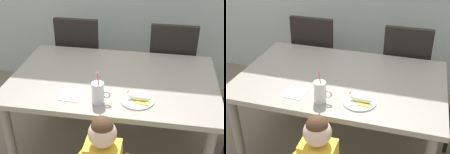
{
  "view_description": "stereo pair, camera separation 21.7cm",
  "coord_description": "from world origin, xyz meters",
  "views": [
    {
      "loc": [
        0.34,
        -2.01,
        1.87
      ],
      "look_at": [
        0.01,
        -0.1,
        0.77
      ],
      "focal_mm": 48.55,
      "sensor_mm": 36.0,
      "label": 1
    },
    {
      "loc": [
        0.55,
        -1.96,
        1.87
      ],
      "look_at": [
        0.01,
        -0.1,
        0.77
      ],
      "focal_mm": 48.55,
      "sensor_mm": 36.0,
      "label": 2
    }
  ],
  "objects": [
    {
      "name": "ground_plane",
      "position": [
        0.0,
        0.0,
        0.0
      ],
      "size": [
        24.0,
        24.0,
        0.0
      ],
      "primitive_type": "plane",
      "color": "#7A6B56"
    },
    {
      "name": "dining_table",
      "position": [
        0.0,
        0.0,
        0.63
      ],
      "size": [
        1.58,
        1.01,
        0.71
      ],
      "color": "gray",
      "rests_on": "ground"
    },
    {
      "name": "dining_chair_left",
      "position": [
        -0.46,
        0.7,
        0.54
      ],
      "size": [
        0.44,
        0.45,
        0.96
      ],
      "rotation": [
        0.0,
        0.0,
        3.14
      ],
      "color": "black",
      "rests_on": "ground"
    },
    {
      "name": "dining_chair_right",
      "position": [
        0.46,
        0.68,
        0.54
      ],
      "size": [
        0.44,
        0.44,
        0.96
      ],
      "rotation": [
        0.0,
        0.0,
        3.14
      ],
      "color": "black",
      "rests_on": "ground"
    },
    {
      "name": "milk_cup",
      "position": [
        -0.04,
        -0.35,
        0.78
      ],
      "size": [
        0.13,
        0.08,
        0.25
      ],
      "color": "silver",
      "rests_on": "dining_table"
    },
    {
      "name": "snack_plate",
      "position": [
        0.21,
        -0.29,
        0.72
      ],
      "size": [
        0.23,
        0.23,
        0.01
      ],
      "primitive_type": "cylinder",
      "color": "white",
      "rests_on": "dining_table"
    },
    {
      "name": "peeled_banana",
      "position": [
        0.23,
        -0.3,
        0.74
      ],
      "size": [
        0.17,
        0.12,
        0.07
      ],
      "rotation": [
        0.0,
        0.0,
        -0.12
      ],
      "color": "#F4EAC6",
      "rests_on": "snack_plate"
    },
    {
      "name": "paper_napkin",
      "position": [
        -0.25,
        -0.31,
        0.71
      ],
      "size": [
        0.16,
        0.16,
        0.0
      ],
      "primitive_type": "cube",
      "rotation": [
        0.0,
        0.0,
        -0.07
      ],
      "color": "silver",
      "rests_on": "dining_table"
    }
  ]
}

